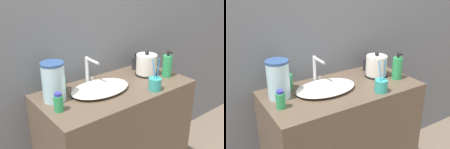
{
  "view_description": "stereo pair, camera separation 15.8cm",
  "coord_description": "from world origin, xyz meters",
  "views": [
    {
      "loc": [
        -0.98,
        -0.96,
        1.6
      ],
      "look_at": [
        -0.03,
        0.25,
        0.98
      ],
      "focal_mm": 42.0,
      "sensor_mm": 36.0,
      "label": 1
    },
    {
      "loc": [
        -0.86,
        -1.05,
        1.6
      ],
      "look_at": [
        -0.03,
        0.25,
        0.98
      ],
      "focal_mm": 42.0,
      "sensor_mm": 36.0,
      "label": 2
    }
  ],
  "objects": [
    {
      "name": "wall_back",
      "position": [
        0.0,
        0.53,
        1.3
      ],
      "size": [
        6.0,
        0.04,
        2.6
      ],
      "color": "slate",
      "rests_on": "ground_plane"
    },
    {
      "name": "vanity_counter",
      "position": [
        0.0,
        0.25,
        0.44
      ],
      "size": [
        1.03,
        0.51,
        0.88
      ],
      "color": "brown",
      "rests_on": "ground_plane"
    },
    {
      "name": "sink_basin",
      "position": [
        -0.11,
        0.27,
        0.91
      ],
      "size": [
        0.4,
        0.26,
        0.04
      ],
      "color": "white",
      "rests_on": "vanity_counter"
    },
    {
      "name": "faucet",
      "position": [
        -0.11,
        0.4,
        0.99
      ],
      "size": [
        0.06,
        0.15,
        0.19
      ],
      "color": "silver",
      "rests_on": "vanity_counter"
    },
    {
      "name": "electric_kettle",
      "position": [
        0.32,
        0.29,
        0.96
      ],
      "size": [
        0.16,
        0.16,
        0.18
      ],
      "color": "black",
      "rests_on": "vanity_counter"
    },
    {
      "name": "toothbrush_cup",
      "position": [
        0.17,
        0.07,
        0.93
      ],
      "size": [
        0.08,
        0.08,
        0.22
      ],
      "color": "teal",
      "rests_on": "vanity_counter"
    },
    {
      "name": "lotion_bottle",
      "position": [
        0.41,
        0.18,
        0.96
      ],
      "size": [
        0.07,
        0.07,
        0.19
      ],
      "color": "#2D9956",
      "rests_on": "vanity_counter"
    },
    {
      "name": "shampoo_bottle",
      "position": [
        0.33,
        0.43,
        0.93
      ],
      "size": [
        0.05,
        0.05,
        0.13
      ],
      "color": "#28282D",
      "rests_on": "vanity_counter"
    },
    {
      "name": "mouthwash_bottle",
      "position": [
        -0.44,
        0.21,
        0.93
      ],
      "size": [
        0.05,
        0.05,
        0.11
      ],
      "color": "#2D9956",
      "rests_on": "vanity_counter"
    },
    {
      "name": "hand_cream_bottle",
      "position": [
        -0.3,
        0.43,
        0.94
      ],
      "size": [
        0.06,
        0.06,
        0.14
      ],
      "color": "#2D9956",
      "rests_on": "vanity_counter"
    },
    {
      "name": "water_pitcher",
      "position": [
        -0.4,
        0.34,
        1.0
      ],
      "size": [
        0.14,
        0.14,
        0.24
      ],
      "color": "#B2DBEA",
      "rests_on": "vanity_counter"
    }
  ]
}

